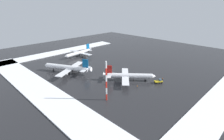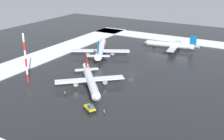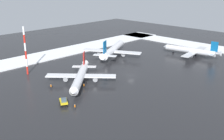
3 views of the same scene
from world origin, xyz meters
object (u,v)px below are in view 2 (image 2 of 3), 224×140
Objects in this scene: pushback_tug at (90,108)px; airplane_foreground_jet at (171,45)px; antenna_mast at (26,58)px; ground_crew_by_nose_gear at (65,93)px; ground_crew_near_tug at (104,112)px; ground_crew_mid_apron at (97,89)px; airplane_far_rear at (101,49)px; airplane_parked_portside at (91,81)px.

airplane_foreground_jet is at bearing 120.35° from pushback_tug.
ground_crew_by_nose_gear is at bearing 82.52° from antenna_mast.
airplane_foreground_jet is 78.81m from pushback_tug.
ground_crew_near_tug is 19.55m from ground_crew_by_nose_gear.
ground_crew_by_nose_gear and ground_crew_mid_apron have the same top height.
airplane_far_rear reaches higher than ground_crew_by_nose_gear.
pushback_tug is at bearing 39.24° from ground_crew_by_nose_gear.
antenna_mast is (5.86, -28.31, 8.80)m from ground_crew_mid_apron.
ground_crew_by_nose_gear is 1.00× the size of ground_crew_mid_apron.
ground_crew_mid_apron is at bearing 101.69° from antenna_mast.
airplane_far_rear is 6.45× the size of pushback_tug.
antenna_mast is (71.13, -34.18, 6.81)m from airplane_foreground_jet.
ground_crew_near_tug is at bearing 3.75° from airplane_parked_portside.
airplane_far_rear is at bearing 172.00° from antenna_mast.
ground_crew_near_tug is at bearing 79.54° from antenna_mast.
ground_crew_near_tug is (14.46, 14.71, -2.12)m from airplane_parked_portside.
pushback_tug is 2.97× the size of ground_crew_near_tug.
pushback_tug is 14.87m from ground_crew_mid_apron.
airplane_foreground_jet reaches higher than pushback_tug.
ground_crew_near_tug is at bearing 34.38° from pushback_tug.
airplane_far_rear is 44.07m from ground_crew_mid_apron.
ground_crew_by_nose_gear is at bearing -65.26° from airplane_parked_portside.
airplane_far_rear reaches higher than ground_crew_mid_apron.
ground_crew_near_tug is at bearing 87.30° from ground_crew_mid_apron.
airplane_parked_portside is 14.92× the size of ground_crew_mid_apron.
pushback_tug is at bearing 77.47° from antenna_mast.
airplane_parked_portside is 4.32m from ground_crew_mid_apron.
antenna_mast is at bearing -79.71° from ground_crew_near_tug.
airplane_far_rear is at bearing 165.14° from airplane_parked_portside.
airplane_parked_portside is 14.92× the size of ground_crew_near_tug.
airplane_far_rear is at bearing 37.40° from airplane_foreground_jet.
ground_crew_mid_apron is (-13.15, -11.18, 0.00)m from ground_crew_near_tug.
ground_crew_mid_apron is (1.31, 3.53, -2.12)m from airplane_parked_portside.
ground_crew_by_nose_gear is (46.56, 14.33, -2.51)m from airplane_far_rear.
pushback_tug is 0.26× the size of antenna_mast.
airplane_far_rear reaches higher than pushback_tug.
antenna_mast reaches higher than ground_crew_mid_apron.
airplane_far_rear is 48.78m from ground_crew_by_nose_gear.
ground_crew_by_nose_gear is at bearing 72.69° from airplane_foreground_jet.
airplane_foreground_jet is at bearing -73.27° from airplane_far_rear.
ground_crew_mid_apron is at bearing 27.90° from airplane_parked_portside.
airplane_parked_portside reaches higher than ground_crew_mid_apron.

